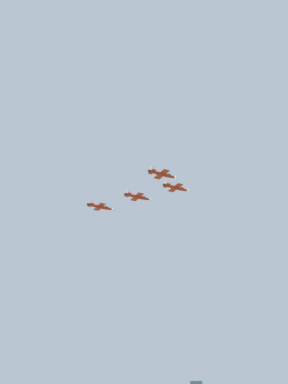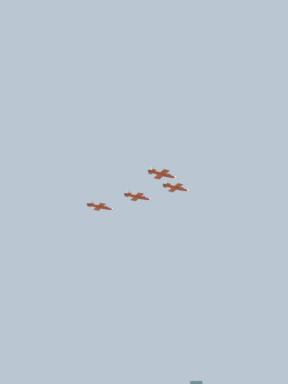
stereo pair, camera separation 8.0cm
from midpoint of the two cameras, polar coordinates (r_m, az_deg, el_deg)
name	(u,v)px [view 1 (the left image)]	position (r m, az deg, el deg)	size (l,w,h in m)	color
jet_lead	(177,188)	(276.77, 3.79, 0.49)	(12.97, 15.82, 3.82)	red
jet_left_wingman	(138,197)	(279.22, -0.68, -0.57)	(12.58, 15.92, 3.80)	red
jet_right_wingman	(163,174)	(257.04, 2.20, 2.06)	(12.92, 15.89, 3.83)	red
jet_left_outer	(101,207)	(283.16, -5.04, -1.73)	(12.40, 15.34, 3.69)	red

